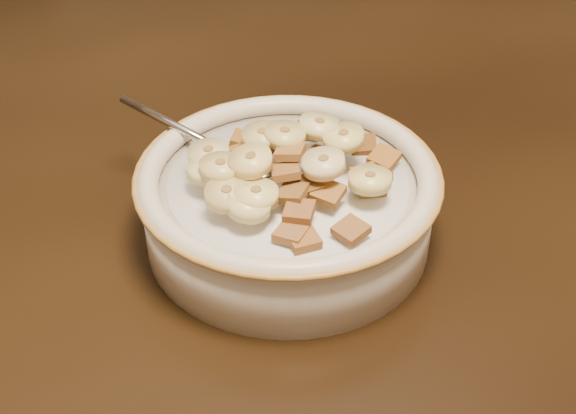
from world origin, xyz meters
name	(u,v)px	position (x,y,z in m)	size (l,w,h in m)	color
table	(88,202)	(0.00, 0.00, 0.73)	(1.40, 0.90, 0.04)	black
cereal_bowl	(288,211)	(0.14, -0.13, 0.78)	(0.22, 0.22, 0.05)	silver
milk	(288,183)	(0.14, -0.13, 0.80)	(0.18, 0.18, 0.00)	white
spoon	(249,164)	(0.12, -0.10, 0.81)	(0.04, 0.05, 0.01)	#A6A6A6
cereal_square_0	(364,145)	(0.21, -0.11, 0.81)	(0.02, 0.02, 0.01)	brown
cereal_square_1	(367,174)	(0.19, -0.15, 0.81)	(0.02, 0.02, 0.01)	brown
cereal_square_2	(293,193)	(0.13, -0.16, 0.82)	(0.02, 0.02, 0.01)	brown
cereal_square_3	(303,239)	(0.12, -0.20, 0.81)	(0.02, 0.02, 0.01)	brown
cereal_square_4	(371,185)	(0.19, -0.16, 0.81)	(0.02, 0.02, 0.01)	olive
cereal_square_5	(340,135)	(0.19, -0.10, 0.81)	(0.02, 0.02, 0.01)	brown
cereal_square_6	(320,155)	(0.16, -0.13, 0.82)	(0.02, 0.02, 0.01)	brown
cereal_square_7	(308,185)	(0.14, -0.16, 0.82)	(0.02, 0.02, 0.01)	brown
cereal_square_8	(244,140)	(0.12, -0.08, 0.81)	(0.02, 0.02, 0.01)	brown
cereal_square_9	(307,131)	(0.17, -0.08, 0.81)	(0.02, 0.02, 0.01)	brown
cereal_square_10	(299,211)	(0.12, -0.18, 0.82)	(0.02, 0.02, 0.01)	#9A5E31
cereal_square_11	(257,140)	(0.13, -0.08, 0.81)	(0.02, 0.02, 0.01)	brown
cereal_square_12	(286,172)	(0.13, -0.15, 0.82)	(0.02, 0.02, 0.01)	brown
cereal_square_13	(351,230)	(0.15, -0.21, 0.81)	(0.02, 0.02, 0.01)	brown
cereal_square_14	(291,234)	(0.11, -0.19, 0.81)	(0.02, 0.02, 0.01)	#955C34
cereal_square_15	(384,158)	(0.21, -0.14, 0.81)	(0.02, 0.02, 0.01)	olive
cereal_square_16	(248,205)	(0.10, -0.16, 0.81)	(0.02, 0.02, 0.01)	brown
cereal_square_17	(290,152)	(0.14, -0.13, 0.83)	(0.02, 0.02, 0.01)	#975D31
cereal_square_18	(257,150)	(0.12, -0.11, 0.82)	(0.02, 0.02, 0.01)	brown
cereal_square_19	(243,152)	(0.11, -0.10, 0.82)	(0.02, 0.02, 0.01)	brown
cereal_square_20	(375,178)	(0.20, -0.16, 0.81)	(0.02, 0.02, 0.01)	olive
cereal_square_21	(328,193)	(0.15, -0.17, 0.82)	(0.02, 0.02, 0.01)	#9A5E21
banana_slice_0	(285,135)	(0.14, -0.11, 0.83)	(0.03, 0.03, 0.01)	#C8BC64
banana_slice_1	(323,164)	(0.15, -0.16, 0.83)	(0.03, 0.03, 0.01)	beige
banana_slice_2	(221,168)	(0.09, -0.13, 0.83)	(0.03, 0.03, 0.01)	#D7C471
banana_slice_3	(256,195)	(0.10, -0.16, 0.82)	(0.03, 0.03, 0.01)	#E5D26D
banana_slice_4	(209,154)	(0.08, -0.10, 0.82)	(0.03, 0.03, 0.01)	#FDEC92
banana_slice_5	(320,126)	(0.17, -0.11, 0.83)	(0.03, 0.03, 0.01)	beige
banana_slice_6	(263,136)	(0.13, -0.10, 0.83)	(0.03, 0.03, 0.01)	#C7BF7D
banana_slice_7	(370,180)	(0.18, -0.17, 0.82)	(0.03, 0.03, 0.01)	#DBC66E
banana_slice_8	(343,138)	(0.18, -0.13, 0.83)	(0.03, 0.03, 0.01)	#D9CA72
banana_slice_9	(249,205)	(0.09, -0.17, 0.82)	(0.03, 0.03, 0.01)	#F1E392
banana_slice_10	(227,195)	(0.08, -0.15, 0.82)	(0.03, 0.03, 0.01)	#D8BC78
banana_slice_11	(251,161)	(0.11, -0.14, 0.84)	(0.03, 0.03, 0.01)	#FFEF85
banana_slice_12	(208,171)	(0.08, -0.12, 0.82)	(0.03, 0.03, 0.01)	#FFF59E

